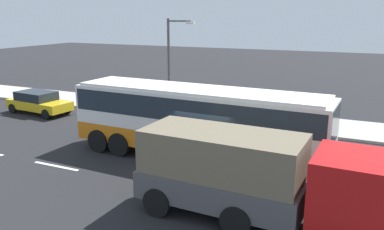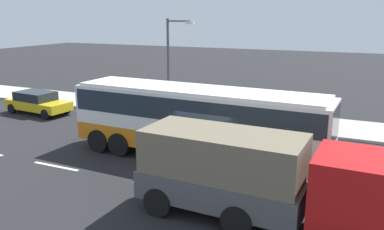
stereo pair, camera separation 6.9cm
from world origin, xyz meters
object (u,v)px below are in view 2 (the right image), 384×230
cargo_truck (255,175)px  car_yellow_taxi (38,102)px  pedestrian_near_curb (284,108)px  street_lamp (171,60)px  coach_bus (197,116)px

cargo_truck → car_yellow_taxi: 18.69m
cargo_truck → pedestrian_near_curb: bearing=99.4°
car_yellow_taxi → street_lamp: (8.54, 2.82, 2.89)m
coach_bus → car_yellow_taxi: bearing=167.0°
coach_bus → cargo_truck: coach_bus is taller
street_lamp → car_yellow_taxi: bearing=-161.8°
car_yellow_taxi → pedestrian_near_curb: size_ratio=2.83×
coach_bus → car_yellow_taxi: 13.62m
coach_bus → pedestrian_near_curb: 7.61m
street_lamp → coach_bus: bearing=-54.5°
coach_bus → cargo_truck: bearing=-45.9°
cargo_truck → pedestrian_near_curb: 11.55m
cargo_truck → street_lamp: bearing=130.4°
pedestrian_near_curb → street_lamp: bearing=-76.8°
car_yellow_taxi → street_lamp: 9.45m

